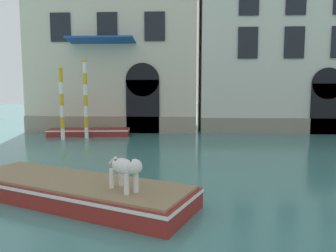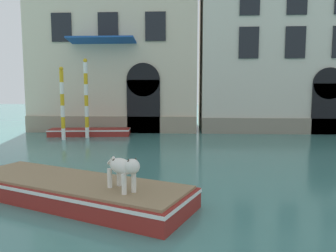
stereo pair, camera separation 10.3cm
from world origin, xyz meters
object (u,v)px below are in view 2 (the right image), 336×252
(boat_foreground, at_px, (73,189))
(mooring_pole_2, at_px, (86,98))
(boat_moored_near_palazzo, at_px, (90,132))
(mooring_pole_0, at_px, (62,103))
(dog_on_deck, at_px, (123,168))

(boat_foreground, xyz_separation_m, mooring_pole_2, (-2.87, 10.61, 2.02))
(boat_moored_near_palazzo, height_order, mooring_pole_0, mooring_pole_0)
(boat_foreground, bearing_deg, mooring_pole_2, 128.34)
(boat_foreground, xyz_separation_m, mooring_pole_0, (-4.01, 9.88, 1.76))
(boat_moored_near_palazzo, relative_size, mooring_pole_0, 1.22)
(dog_on_deck, xyz_separation_m, boat_moored_near_palazzo, (-4.47, 12.44, -0.86))
(mooring_pole_0, bearing_deg, mooring_pole_2, 32.70)
(mooring_pole_2, bearing_deg, dog_on_deck, -69.25)
(mooring_pole_0, distance_m, mooring_pole_2, 1.37)
(boat_moored_near_palazzo, bearing_deg, mooring_pole_0, -125.90)
(mooring_pole_2, bearing_deg, mooring_pole_0, -147.30)
(mooring_pole_0, bearing_deg, dog_on_deck, -62.97)
(boat_moored_near_palazzo, bearing_deg, mooring_pole_2, -87.92)
(dog_on_deck, xyz_separation_m, mooring_pole_0, (-5.47, 10.72, 0.97))
(boat_moored_near_palazzo, relative_size, mooring_pole_2, 1.09)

